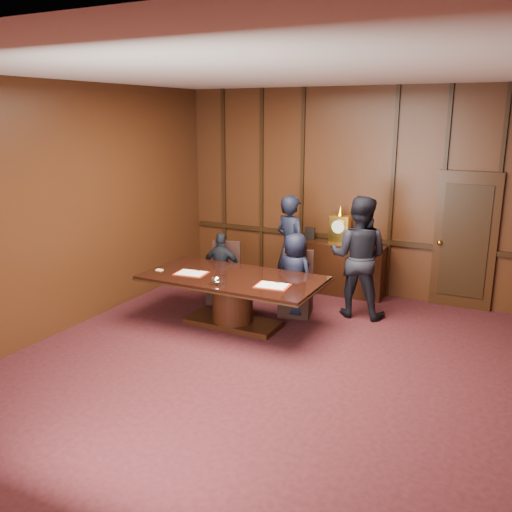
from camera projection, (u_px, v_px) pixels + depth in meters
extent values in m
plane|color=black|center=(253.00, 367.00, 6.73)|extent=(7.00, 7.00, 0.00)
plane|color=silver|center=(253.00, 71.00, 5.84)|extent=(7.00, 7.00, 0.00)
cube|color=black|center=(346.00, 192.00, 9.31)|extent=(6.00, 0.04, 3.50)
cube|color=black|center=(63.00, 209.00, 7.60)|extent=(0.04, 7.00, 3.50)
cube|color=black|center=(343.00, 238.00, 9.48)|extent=(5.90, 0.05, 0.08)
cube|color=black|center=(465.00, 241.00, 8.56)|extent=(0.95, 0.06, 2.20)
sphere|color=gold|center=(440.00, 243.00, 8.68)|extent=(0.08, 0.08, 0.08)
cube|color=black|center=(338.00, 268.00, 9.43)|extent=(1.60, 0.45, 0.90)
cube|color=black|center=(300.00, 285.00, 9.84)|extent=(0.12, 0.40, 0.06)
cube|color=black|center=(377.00, 297.00, 9.23)|extent=(0.12, 0.40, 0.06)
cube|color=gold|center=(340.00, 229.00, 9.25)|extent=(0.34, 0.18, 0.48)
cylinder|color=white|center=(338.00, 227.00, 9.15)|extent=(0.22, 0.03, 0.22)
cone|color=gold|center=(341.00, 211.00, 9.17)|extent=(0.14, 0.14, 0.16)
cube|color=black|center=(310.00, 233.00, 9.54)|extent=(0.18, 0.04, 0.22)
cube|color=#C54417|center=(368.00, 242.00, 9.10)|extent=(0.22, 0.12, 0.12)
cube|color=black|center=(233.00, 322.00, 8.06)|extent=(1.40, 0.60, 0.08)
cylinder|color=black|center=(233.00, 300.00, 7.97)|extent=(0.60, 0.60, 0.62)
cube|color=black|center=(232.00, 279.00, 7.89)|extent=(2.62, 1.32, 0.02)
cube|color=black|center=(232.00, 278.00, 7.89)|extent=(2.60, 1.30, 0.06)
cube|color=maroon|center=(191.00, 273.00, 7.99)|extent=(0.49, 0.38, 0.01)
cube|color=white|center=(191.00, 273.00, 7.99)|extent=(0.43, 0.32, 0.01)
cube|color=maroon|center=(272.00, 286.00, 7.41)|extent=(0.49, 0.37, 0.01)
cube|color=white|center=(272.00, 285.00, 7.41)|extent=(0.43, 0.32, 0.01)
cube|color=white|center=(217.00, 284.00, 7.49)|extent=(0.20, 0.14, 0.01)
ellipsoid|color=white|center=(216.00, 280.00, 7.47)|extent=(0.13, 0.13, 0.10)
cube|color=#FFE07C|center=(160.00, 270.00, 8.17)|extent=(0.10, 0.07, 0.01)
cube|color=black|center=(224.00, 288.00, 9.03)|extent=(0.58, 0.58, 0.46)
cube|color=black|center=(227.00, 257.00, 9.11)|extent=(0.48, 0.18, 0.55)
cylinder|color=black|center=(207.00, 297.00, 8.97)|extent=(0.04, 0.04, 0.23)
cylinder|color=black|center=(240.00, 293.00, 9.15)|extent=(0.04, 0.04, 0.23)
cube|color=black|center=(296.00, 300.00, 8.46)|extent=(0.57, 0.57, 0.46)
cube|color=black|center=(298.00, 266.00, 8.54)|extent=(0.48, 0.16, 0.55)
cylinder|color=black|center=(279.00, 309.00, 8.41)|extent=(0.04, 0.04, 0.23)
cylinder|color=black|center=(312.00, 305.00, 8.58)|extent=(0.04, 0.04, 0.23)
imported|color=black|center=(222.00, 268.00, 8.90)|extent=(0.73, 0.41, 1.18)
imported|color=black|center=(295.00, 275.00, 8.31)|extent=(0.73, 0.58, 1.31)
imported|color=black|center=(291.00, 247.00, 9.06)|extent=(0.76, 0.65, 1.77)
imported|color=black|center=(358.00, 257.00, 8.26)|extent=(0.95, 0.76, 1.87)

